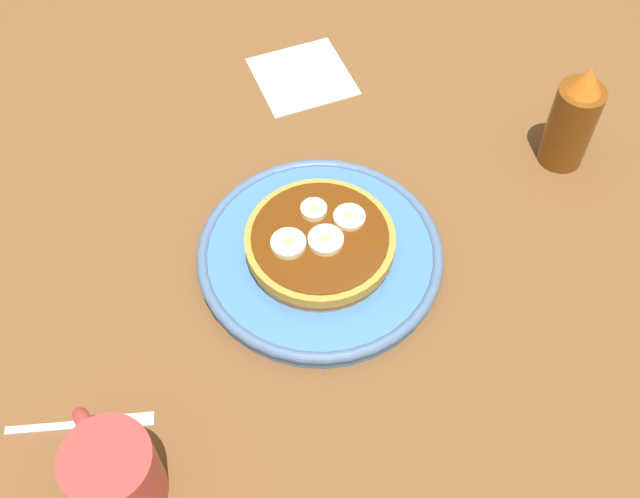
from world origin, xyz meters
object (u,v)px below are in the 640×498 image
at_px(banana_slice_0, 327,240).
at_px(banana_slice_1, 347,215).
at_px(banana_slice_2, 314,210).
at_px(fork, 89,423).
at_px(pancake_stack, 319,246).
at_px(plate, 320,255).
at_px(syrup_bottle, 572,120).
at_px(banana_slice_3, 288,244).
at_px(napkin, 302,76).
at_px(coffee_mug, 113,471).

height_order(banana_slice_0, banana_slice_1, banana_slice_0).
relative_size(banana_slice_2, fork, 0.23).
bearing_deg(pancake_stack, plate, -53.66).
bearing_deg(syrup_bottle, banana_slice_3, 81.34).
relative_size(napkin, syrup_bottle, 0.85).
height_order(banana_slice_0, banana_slice_3, same).
distance_m(banana_slice_0, syrup_bottle, 0.30).
xyz_separation_m(plate, syrup_bottle, (-0.04, -0.30, 0.05)).
height_order(pancake_stack, napkin, pancake_stack).
xyz_separation_m(plate, banana_slice_2, (0.03, -0.01, 0.03)).
xyz_separation_m(banana_slice_1, banana_slice_2, (0.02, 0.02, 0.00)).
relative_size(coffee_mug, napkin, 0.94).
relative_size(banana_slice_3, coffee_mug, 0.33).
relative_size(banana_slice_0, fork, 0.30).
height_order(pancake_stack, banana_slice_1, banana_slice_1).
distance_m(plate, napkin, 0.27).
xyz_separation_m(plate, banana_slice_3, (0.01, 0.03, 0.03)).
height_order(plate, banana_slice_3, banana_slice_3).
xyz_separation_m(banana_slice_3, syrup_bottle, (-0.05, -0.33, 0.01)).
relative_size(coffee_mug, syrup_bottle, 0.80).
distance_m(banana_slice_2, fork, 0.29).
relative_size(banana_slice_3, syrup_bottle, 0.27).
distance_m(banana_slice_2, syrup_bottle, 0.30).
relative_size(pancake_stack, coffee_mug, 1.46).
bearing_deg(syrup_bottle, pancake_stack, 82.30).
relative_size(banana_slice_0, coffee_mug, 0.34).
relative_size(banana_slice_1, fork, 0.27).
bearing_deg(napkin, coffee_mug, 128.27).
height_order(banana_slice_1, banana_slice_3, banana_slice_3).
distance_m(banana_slice_3, coffee_mug, 0.26).
distance_m(banana_slice_0, banana_slice_2, 0.04).
distance_m(banana_slice_3, fork, 0.24).
height_order(banana_slice_3, napkin, banana_slice_3).
bearing_deg(banana_slice_3, syrup_bottle, -98.66).
xyz_separation_m(plate, fork, (-0.02, 0.27, -0.01)).
xyz_separation_m(banana_slice_2, fork, (-0.05, 0.28, -0.04)).
bearing_deg(syrup_bottle, coffee_mug, 94.90).
height_order(banana_slice_1, fork, banana_slice_1).
height_order(pancake_stack, coffee_mug, coffee_mug).
xyz_separation_m(banana_slice_2, banana_slice_3, (-0.02, 0.04, -0.00)).
bearing_deg(banana_slice_2, syrup_bottle, -103.67).
xyz_separation_m(pancake_stack, banana_slice_1, (0.01, -0.04, 0.01)).
bearing_deg(napkin, banana_slice_1, 155.12).
height_order(plate, coffee_mug, coffee_mug).
height_order(coffee_mug, napkin, coffee_mug).
xyz_separation_m(banana_slice_3, napkin, (0.23, -0.17, -0.04)).
bearing_deg(napkin, fork, 122.11).
bearing_deg(napkin, plate, 148.70).
bearing_deg(fork, pancake_stack, -85.29).
relative_size(pancake_stack, napkin, 1.38).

